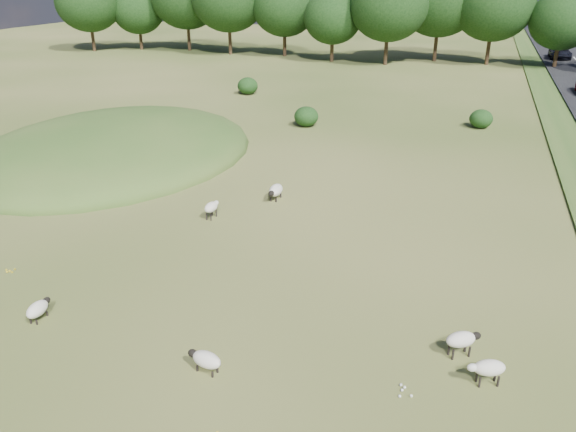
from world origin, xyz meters
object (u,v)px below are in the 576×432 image
(car_5, at_px, (574,38))
(sheep_2, at_px, (488,368))
(sheep_4, at_px, (275,190))
(car_4, at_px, (560,53))
(sheep_5, at_px, (462,339))
(sheep_3, at_px, (206,359))
(sheep_1, at_px, (38,309))
(sheep_6, at_px, (211,207))

(car_5, bearing_deg, sheep_2, 82.07)
(sheep_2, relative_size, sheep_4, 0.83)
(sheep_2, distance_m, sheep_4, 14.70)
(car_4, bearing_deg, sheep_4, -107.99)
(sheep_5, relative_size, car_5, 0.26)
(sheep_3, bearing_deg, sheep_1, 6.24)
(sheep_6, height_order, car_4, car_4)
(sheep_3, distance_m, car_5, 89.51)
(sheep_2, height_order, car_4, car_4)
(sheep_5, distance_m, car_5, 85.35)
(sheep_1, height_order, sheep_3, sheep_3)
(sheep_1, xyz_separation_m, sheep_2, (13.68, 1.30, 0.14))
(car_4, bearing_deg, sheep_6, -108.89)
(sheep_6, relative_size, car_5, 0.25)
(sheep_4, bearing_deg, car_5, 165.45)
(sheep_5, xyz_separation_m, car_4, (8.84, 65.33, 0.41))
(sheep_2, relative_size, sheep_5, 0.99)
(sheep_3, bearing_deg, sheep_4, -66.97)
(sheep_3, bearing_deg, sheep_2, -153.56)
(sheep_5, bearing_deg, sheep_1, 156.66)
(sheep_2, height_order, sheep_3, sheep_2)
(sheep_4, bearing_deg, car_4, 163.77)
(sheep_1, xyz_separation_m, sheep_4, (3.74, 12.13, 0.09))
(sheep_2, bearing_deg, car_4, -118.92)
(sheep_1, relative_size, car_4, 0.21)
(sheep_5, bearing_deg, sheep_4, 99.60)
(sheep_4, relative_size, sheep_6, 1.25)
(sheep_1, bearing_deg, car_5, -20.58)
(sheep_3, xyz_separation_m, sheep_5, (6.70, 2.98, 0.16))
(sheep_3, distance_m, sheep_5, 7.34)
(sheep_4, xyz_separation_m, car_4, (18.04, 55.56, 0.48))
(sheep_1, distance_m, sheep_3, 6.27)
(sheep_4, relative_size, sheep_5, 1.20)
(sheep_5, bearing_deg, car_5, 47.81)
(sheep_1, height_order, sheep_4, sheep_4)
(sheep_3, relative_size, sheep_4, 0.86)
(sheep_4, bearing_deg, sheep_2, 44.28)
(sheep_2, distance_m, sheep_6, 14.27)
(car_5, bearing_deg, car_4, 78.73)
(sheep_6, xyz_separation_m, car_5, (23.84, 77.64, 0.35))
(sheep_6, xyz_separation_m, car_4, (20.04, 58.57, 0.44))
(car_4, bearing_deg, sheep_5, -97.71)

